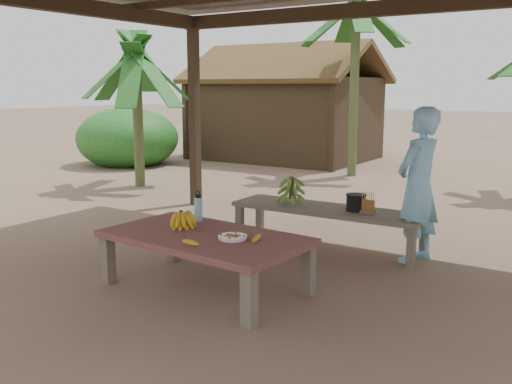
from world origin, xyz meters
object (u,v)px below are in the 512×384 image
Objects in this scene: woman at (418,185)px; work_table at (205,241)px; cooking_pot at (356,203)px; plate at (233,237)px; ripe_banana_bunch at (181,218)px; water_flask at (198,208)px; bench at (327,212)px.

work_table is at bearing -21.32° from woman.
plate is at bearing -100.37° from cooking_pot.
plate is (0.65, -0.09, -0.07)m from ripe_banana_bunch.
work_table is at bearing -14.74° from ripe_banana_bunch.
ripe_banana_bunch is at bearing -85.62° from water_flask.
water_flask is (-0.02, 0.28, 0.04)m from ripe_banana_bunch.
ripe_banana_bunch is 1.15× the size of plate.
woman reaches higher than work_table.
water_flask is 2.24m from woman.
water_flask is (-0.37, 0.37, 0.19)m from work_table.
cooking_pot is at bearing 79.63° from plate.
plate is 2.12m from woman.
ripe_banana_bunch is 2.42m from woman.
ripe_banana_bunch reaches higher than cooking_pot.
plate is at bearing -29.10° from water_flask.
work_table is 1.17× the size of woman.
water_flask is (-0.68, -1.46, 0.23)m from bench.
ripe_banana_bunch reaches higher than work_table.
bench is 7.75× the size of ripe_banana_bunch.
ripe_banana_bunch is 0.94× the size of water_flask.
bench is at bearing 89.89° from plate.
woman is (1.01, 1.84, 0.28)m from plate.
work_table is 0.39m from ripe_banana_bunch.
cooking_pot is at bearing 55.48° from water_flask.
bench is at bearing 69.37° from ripe_banana_bunch.
woman is (0.67, -0.00, 0.26)m from cooking_pot.
bench is 1.84m from plate.
cooking_pot is (0.33, 0.01, 0.14)m from bench.
plate reaches higher than work_table.
ripe_banana_bunch is at bearing 169.12° from work_table.
cooking_pot is 0.72m from woman.
ripe_banana_bunch is 0.29m from water_flask.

